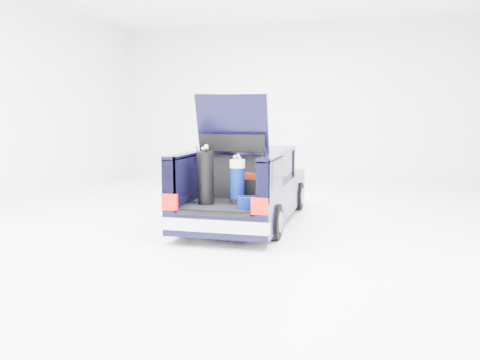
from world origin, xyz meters
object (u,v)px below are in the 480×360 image
(blue_golf_bag, at_px, (237,181))
(blue_duffel, at_px, (251,202))
(red_suitcase, at_px, (255,187))
(black_golf_bag, at_px, (206,178))
(car, at_px, (248,187))

(blue_golf_bag, bearing_deg, blue_duffel, -68.68)
(blue_duffel, bearing_deg, red_suitcase, 75.45)
(black_golf_bag, relative_size, blue_duffel, 2.11)
(red_suitcase, relative_size, blue_duffel, 1.12)
(red_suitcase, distance_m, blue_golf_bag, 0.41)
(black_golf_bag, xyz_separation_m, blue_golf_bag, (0.51, 0.15, -0.07))
(car, relative_size, blue_golf_bag, 5.43)
(blue_golf_bag, height_order, blue_duffel, blue_golf_bag)
(red_suitcase, height_order, blue_golf_bag, blue_golf_bag)
(blue_golf_bag, bearing_deg, car, 76.50)
(car, xyz_separation_m, red_suitcase, (0.43, -1.19, 0.18))
(car, bearing_deg, blue_golf_bag, -82.96)
(car, xyz_separation_m, blue_duffel, (0.50, -1.85, 0.03))
(red_suitcase, distance_m, black_golf_bag, 0.91)
(car, bearing_deg, black_golf_bag, -101.26)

